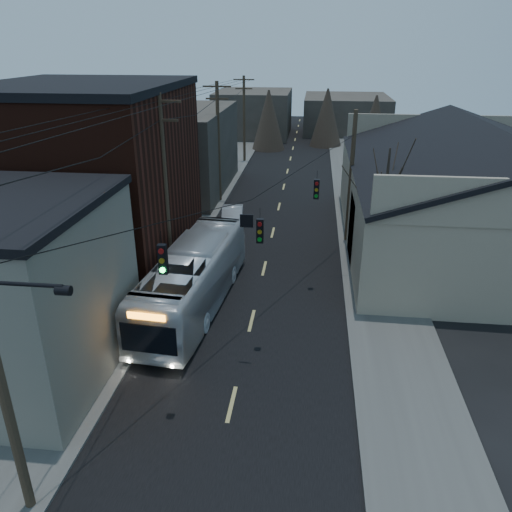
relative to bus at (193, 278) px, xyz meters
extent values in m
cube|color=black|center=(3.00, 14.96, -1.57)|extent=(9.00, 110.00, 0.02)
cube|color=#474744|center=(-3.50, 14.96, -1.52)|extent=(4.00, 110.00, 0.12)
cube|color=#474744|center=(9.50, 14.96, -1.52)|extent=(4.00, 110.00, 0.12)
cube|color=black|center=(-7.00, 4.96, 3.42)|extent=(10.00, 12.00, 10.00)
cube|color=#35312B|center=(-6.50, 20.96, 1.92)|extent=(9.00, 14.00, 7.00)
cube|color=gray|center=(16.00, 9.96, 0.92)|extent=(16.00, 20.00, 5.00)
cube|color=black|center=(12.00, 9.96, 4.72)|extent=(8.16, 20.60, 2.86)
cube|color=#35312B|center=(-3.00, 49.96, 1.42)|extent=(10.00, 12.00, 6.00)
cube|color=#35312B|center=(10.00, 54.96, 0.92)|extent=(12.00, 14.00, 5.00)
cone|color=black|center=(9.50, 4.96, 2.02)|extent=(0.40, 0.40, 7.20)
cylinder|color=#382B1E|center=(-2.00, 2.96, 3.42)|extent=(0.28, 0.28, 10.00)
cube|color=#382B1E|center=(-2.00, 2.96, 8.02)|extent=(2.20, 0.12, 0.12)
cylinder|color=#382B1E|center=(-2.00, 17.96, 3.17)|extent=(0.28, 0.28, 9.50)
cube|color=#382B1E|center=(-2.00, 17.96, 7.52)|extent=(2.20, 0.12, 0.12)
cylinder|color=#382B1E|center=(-2.00, 32.96, 2.92)|extent=(0.28, 0.28, 9.00)
cube|color=#382B1E|center=(-2.00, 32.96, 7.02)|extent=(2.20, 0.12, 0.12)
cylinder|color=#382B1E|center=(8.00, 9.96, 2.67)|extent=(0.28, 0.28, 8.50)
cube|color=black|center=(1.00, -7.54, 4.37)|extent=(0.28, 0.20, 1.00)
cube|color=black|center=(3.60, -3.04, 3.77)|extent=(0.28, 0.20, 1.00)
cube|color=black|center=(5.80, 2.96, 3.87)|extent=(0.28, 0.20, 1.00)
imported|color=#B6BCC3|center=(0.00, 0.00, 0.00)|extent=(3.61, 11.56, 3.17)
imported|color=#94969B|center=(0.00, 11.99, -0.89)|extent=(1.94, 4.34, 1.38)
camera|label=1|loc=(5.57, -21.49, 10.69)|focal=35.00mm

